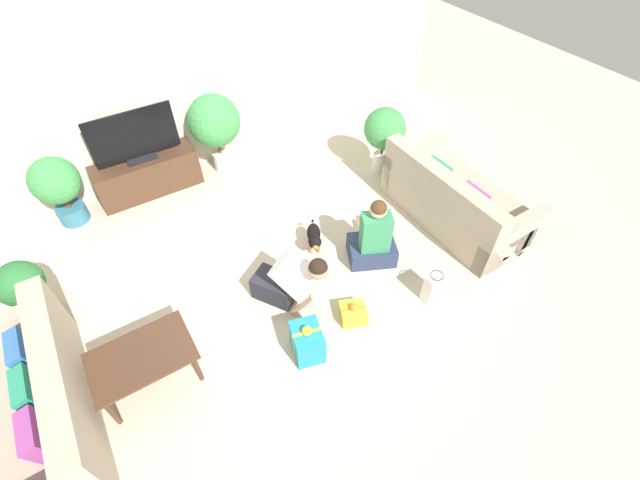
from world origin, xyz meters
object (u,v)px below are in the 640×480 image
Objects in this scene: sofa_left at (32,412)px; tv at (135,139)px; gift_box_a at (353,313)px; gift_box_b at (307,342)px; potted_plant_back_right at (214,123)px; potted_plant_corner_left at (24,289)px; tv_console at (148,175)px; person_kneeling at (292,281)px; sofa_right at (454,201)px; dog at (314,236)px; potted_plant_corner_right at (384,131)px; potted_plant_back_left at (57,185)px; person_sitting at (373,239)px; coffee_table at (142,359)px; gift_bag_a at (434,287)px.

tv is at bearing 146.89° from sofa_left.
gift_box_a is 0.60m from gift_box_b.
potted_plant_corner_left is at bearing -152.96° from potted_plant_back_right.
person_kneeling reaches higher than tv_console.
sofa_left is at bearing -136.52° from potted_plant_back_right.
dog is at bearing 75.53° from sofa_right.
gift_box_b is (0.53, -3.20, -0.63)m from tv.
tv is at bearing 155.99° from potted_plant_corner_right.
sofa_left is 2.02× the size of potted_plant_back_left.
coffee_table is at bearing 27.89° from person_sitting.
coffee_table is 1.52m from person_kneeling.
potted_plant_corner_right is 2.14× the size of dog.
person_kneeling is at bearing 130.20° from gift_box_a.
sofa_right is 4.76m from potted_plant_back_left.
tv_console is 2.46m from dog.
gift_box_b is at bearing -172.19° from gift_box_a.
sofa_left reaches higher than dog.
person_kneeling is at bearing -148.48° from potted_plant_corner_right.
coffee_table reaches higher than gift_box_b.
potted_plant_back_left reaches higher than gift_box_b.
sofa_right is 2.51× the size of potted_plant_corner_left.
potted_plant_corner_right is 2.56× the size of gift_bag_a.
person_kneeling is 0.63m from gift_box_b.
potted_plant_back_right is 2.13m from dog.
coffee_table is 1.54m from potted_plant_corner_left.
gift_bag_a is (-1.04, -0.80, -0.11)m from sofa_right.
gift_bag_a is at bearing -47.84° from potted_plant_back_left.
coffee_table is (0.90, -0.07, 0.10)m from sofa_left.
coffee_table is 2.19m from dog.
potted_plant_corner_right is (2.89, -1.29, 0.38)m from tv_console.
coffee_table is at bearing -85.88° from potted_plant_back_left.
potted_plant_back_left is (-3.89, 1.24, -0.08)m from potted_plant_corner_right.
tv reaches higher than tv_console.
sofa_left reaches higher than gift_bag_a.
potted_plant_back_right is 3.24m from gift_box_b.
person_sitting is (1.06, 0.05, -0.03)m from person_kneeling.
tv_console is at bearing 0.00° from tv.
potted_plant_corner_left reaches higher than gift_box_b.
potted_plant_back_left is (-2.01, -0.00, -0.18)m from potted_plant_back_right.
gift_box_a is at bearing 7.81° from gift_box_b.
potted_plant_corner_left is (0.14, 1.26, 0.13)m from sofa_left.
tv_console is at bearing -30.44° from person_sitting.
sofa_right is at bearing 16.70° from gift_box_a.
tv_console is 3.98× the size of gift_box_a.
tv is at bearing 109.83° from gift_box_a.
potted_plant_back_left is 3.10m from person_kneeling.
gift_bag_a is at bearing -62.36° from person_kneeling.
tv reaches higher than person_sitting.
gift_box_b is (0.53, -3.20, -0.08)m from tv_console.
coffee_table is (-3.85, -0.15, 0.10)m from sofa_right.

